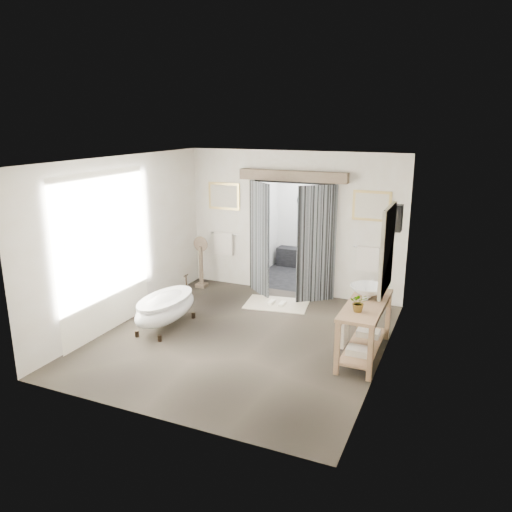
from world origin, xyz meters
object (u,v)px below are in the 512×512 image
vanity (363,325)px  clawfoot_tub (166,307)px  rug (277,304)px  basin (368,291)px

vanity → clawfoot_tub: bearing=-175.4°
vanity → rug: (-1.97, 1.52, -0.50)m
clawfoot_tub → basin: 3.42m
clawfoot_tub → rug: bearing=52.6°
rug → basin: (1.96, -1.24, 0.94)m
rug → vanity: bearing=-37.6°
vanity → rug: size_ratio=1.33×
clawfoot_tub → vanity: vanity is taller
basin → clawfoot_tub: bearing=167.2°
rug → basin: 2.50m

